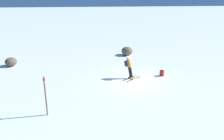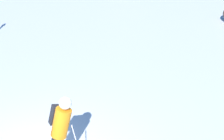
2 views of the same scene
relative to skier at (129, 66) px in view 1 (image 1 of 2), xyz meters
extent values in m
plane|color=white|center=(-0.44, -0.17, -1.01)|extent=(300.00, 300.00, 0.00)
cube|color=black|center=(-0.35, -0.27, -1.01)|extent=(1.05, 1.48, 0.01)
cube|color=black|center=(-0.06, -0.07, -1.01)|extent=(1.05, 1.48, 0.01)
cube|color=orange|center=(-0.35, -0.27, -0.94)|extent=(0.27, 0.31, 0.12)
cube|color=orange|center=(-0.06, -0.07, -0.94)|extent=(0.27, 0.31, 0.12)
cylinder|color=black|center=(-0.09, -0.09, -0.49)|extent=(0.53, 0.47, 0.85)
cylinder|color=orange|center=(0.06, 0.01, 0.21)|extent=(0.60, 0.56, 0.70)
sphere|color=tan|center=(0.15, 0.07, 0.63)|extent=(0.36, 0.35, 0.28)
sphere|color=silver|center=(0.16, 0.08, 0.66)|extent=(0.42, 0.40, 0.32)
cube|color=black|center=(-0.08, 0.23, 0.24)|extent=(0.42, 0.36, 0.50)
cylinder|color=#B7B7BC|center=(-0.25, -0.57, -0.39)|extent=(0.35, 0.85, 1.26)
cylinder|color=#B7B7BC|center=(0.44, -0.09, -0.45)|extent=(0.40, 0.39, 1.15)
cube|color=#AD231E|center=(-0.02, -2.80, -0.79)|extent=(0.37, 0.35, 0.44)
cube|color=maroon|center=(-0.02, -2.80, -0.54)|extent=(0.33, 0.31, 0.06)
ellipsoid|color=brown|center=(7.21, -1.73, -0.54)|extent=(1.45, 1.24, 0.94)
ellipsoid|color=brown|center=(5.29, 10.06, -0.61)|extent=(1.25, 1.06, 0.81)
cylinder|color=brown|center=(-4.79, 5.92, 0.10)|extent=(0.08, 0.08, 2.24)
cylinder|color=red|center=(-4.79, 5.92, 1.07)|extent=(0.13, 0.13, 0.10)
camera|label=1|loc=(-15.89, 4.45, 5.10)|focal=35.00mm
camera|label=2|loc=(1.97, -6.17, 4.75)|focal=60.00mm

